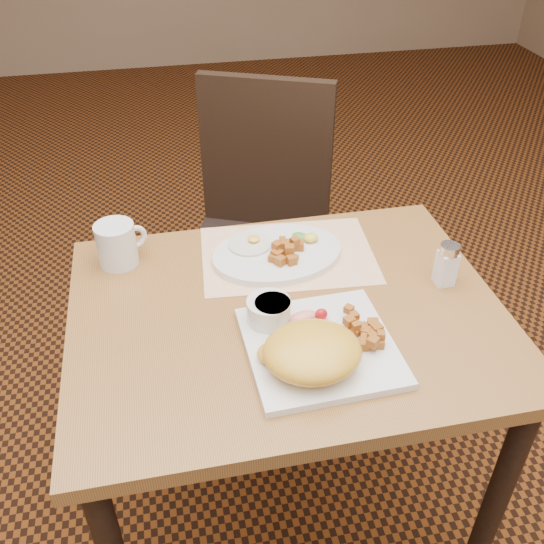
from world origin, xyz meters
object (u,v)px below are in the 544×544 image
Objects in this scene: plate_square at (320,347)px; coffee_mug at (118,244)px; plate_oval at (277,254)px; table at (287,348)px; salt_shaker at (447,264)px; chair_far at (259,222)px.

plate_square is 2.41× the size of coffee_mug.
plate_square is at bearing -87.09° from plate_oval.
salt_shaker is at bearing 3.36° from table.
plate_oval is 2.62× the size of coffee_mug.
chair_far is at bearing 47.27° from coffee_mug.
salt_shaker is at bearing 24.96° from plate_square.
chair_far is at bearing 84.59° from table.
chair_far is 3.46× the size of plate_square.
table is at bearing 104.93° from plate_square.
chair_far is at bearing 87.87° from plate_square.
table is 3.21× the size of plate_square.
plate_oval is (-0.02, 0.32, 0.00)m from plate_square.
salt_shaker reaches higher than plate_square.
coffee_mug is at bearing 135.04° from plate_square.
plate_oval is at bearing -8.88° from coffee_mug.
plate_oval is (0.02, 0.19, 0.12)m from table.
plate_oval is at bearing 84.45° from table.
plate_oval is 0.38m from salt_shaker.
coffee_mug is (-0.34, 0.24, 0.16)m from table.
plate_square is at bearing -75.07° from table.
plate_oval is (-0.05, -0.49, 0.22)m from chair_far.
table is at bearing 108.25° from chair_far.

